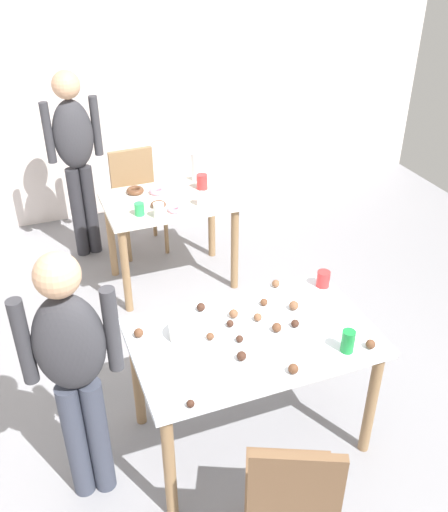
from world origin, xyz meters
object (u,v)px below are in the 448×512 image
at_px(dining_table_far, 170,213).
at_px(chair_near_table, 291,494).
at_px(dining_table_near, 252,349).
at_px(person_adult_far, 75,150).
at_px(soda_can, 348,341).
at_px(chair_far_table, 137,194).
at_px(person_girl_near, 74,365).
at_px(pitcher_far, 198,166).
at_px(mixing_bowl, 187,331).

relative_size(dining_table_far, chair_near_table, 1.13).
bearing_deg(dining_table_near, person_adult_far, 102.18).
distance_m(dining_table_near, soda_can, 0.50).
height_order(dining_table_near, chair_far_table, chair_far_table).
bearing_deg(dining_table_near, chair_near_table, -100.56).
height_order(person_girl_near, soda_can, person_girl_near).
bearing_deg(chair_near_table, pitcher_far, 79.30).
height_order(chair_near_table, person_girl_near, person_girl_near).
relative_size(dining_table_near, chair_far_table, 1.44).
relative_size(dining_table_far, person_girl_near, 0.68).
bearing_deg(dining_table_far, soda_can, -80.33).
xyz_separation_m(person_adult_far, soda_can, (0.91, -2.69, -0.15)).
bearing_deg(soda_can, pitcher_far, 90.47).
xyz_separation_m(dining_table_far, person_girl_near, (-0.96, -1.73, 0.24)).
relative_size(person_girl_near, pitcher_far, 6.30).
height_order(dining_table_far, person_adult_far, person_adult_far).
relative_size(chair_far_table, person_girl_near, 0.60).
distance_m(person_adult_far, mixing_bowl, 2.32).
bearing_deg(person_adult_far, chair_near_table, -83.17).
height_order(person_girl_near, mixing_bowl, person_girl_near).
xyz_separation_m(person_girl_near, soda_can, (1.29, -0.25, -0.06)).
xyz_separation_m(person_adult_far, mixing_bowl, (0.19, -2.30, -0.17)).
height_order(dining_table_near, soda_can, soda_can).
xyz_separation_m(dining_table_near, chair_far_table, (-0.06, 2.38, -0.16)).
bearing_deg(dining_table_near, dining_table_far, 88.33).
bearing_deg(person_adult_far, dining_table_near, -77.82).
distance_m(person_girl_near, soda_can, 1.32).
height_order(chair_near_table, pitcher_far, pitcher_far).
distance_m(chair_near_table, soda_can, 0.78).
relative_size(dining_table_near, soda_can, 10.26).
relative_size(dining_table_near, chair_near_table, 1.44).
distance_m(person_girl_near, person_adult_far, 2.47).
bearing_deg(chair_near_table, person_girl_near, 136.56).
height_order(dining_table_near, person_girl_near, person_girl_near).
distance_m(chair_far_table, person_girl_near, 2.58).
height_order(chair_far_table, person_girl_near, person_girl_near).
distance_m(chair_near_table, mixing_bowl, 0.93).
xyz_separation_m(dining_table_far, chair_near_table, (-0.19, -2.46, -0.13)).
bearing_deg(person_girl_near, dining_table_far, 61.12).
bearing_deg(dining_table_far, person_adult_far, 128.86).
height_order(dining_table_far, chair_near_table, chair_near_table).
xyz_separation_m(chair_near_table, chair_far_table, (0.08, 3.14, 0.00)).
bearing_deg(soda_can, dining_table_near, 143.98).
relative_size(chair_near_table, mixing_bowl, 4.92).
xyz_separation_m(dining_table_near, pitcher_far, (0.37, 1.94, 0.21)).
height_order(person_adult_far, soda_can, person_adult_far).
bearing_deg(chair_near_table, dining_table_near, 79.44).
distance_m(chair_near_table, chair_far_table, 3.14).
height_order(chair_far_table, person_adult_far, person_adult_far).
xyz_separation_m(chair_near_table, pitcher_far, (0.51, 2.70, 0.37)).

